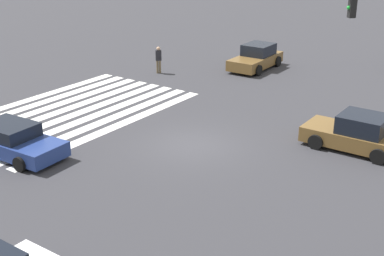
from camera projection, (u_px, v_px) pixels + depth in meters
The scene contains 6 objects.
ground_plane at pixel (192, 145), 23.30m from camera, with size 140.46×140.46×0.00m, color #333338.
crosswalk_markings at pixel (71, 111), 27.44m from camera, with size 12.48×7.25×0.01m.
car_0 at pixel (13, 141), 22.16m from camera, with size 2.34×4.62×1.34m.
car_1 at pixel (357, 134), 22.67m from camera, with size 2.22×4.31×1.58m.
car_5 at pixel (256, 58), 35.23m from camera, with size 4.50×2.23×1.59m.
pedestrian at pixel (159, 58), 34.03m from camera, with size 0.41×0.41×1.72m.
Camera 1 is at (17.44, 12.49, 9.13)m, focal length 50.00 mm.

